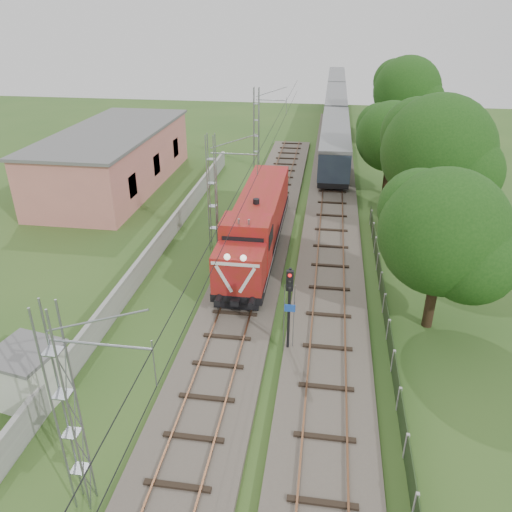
% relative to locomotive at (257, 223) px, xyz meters
% --- Properties ---
extents(ground, '(140.00, 140.00, 0.00)m').
position_rel_locomotive_xyz_m(ground, '(0.00, -12.01, -2.16)').
color(ground, '#2C521F').
rests_on(ground, ground).
extents(track_main, '(4.20, 70.00, 0.45)m').
position_rel_locomotive_xyz_m(track_main, '(0.00, -5.01, -1.98)').
color(track_main, '#6B6054').
rests_on(track_main, ground).
extents(track_side, '(4.20, 80.00, 0.45)m').
position_rel_locomotive_xyz_m(track_side, '(5.00, 7.99, -1.98)').
color(track_side, '#6B6054').
rests_on(track_side, ground).
extents(catenary, '(3.31, 70.00, 8.00)m').
position_rel_locomotive_xyz_m(catenary, '(-2.95, -0.01, 1.89)').
color(catenary, gray).
rests_on(catenary, ground).
extents(boundary_wall, '(0.25, 40.00, 1.50)m').
position_rel_locomotive_xyz_m(boundary_wall, '(-6.50, -0.01, -1.41)').
color(boundary_wall, '#9E9E99').
rests_on(boundary_wall, ground).
extents(station_building, '(8.40, 20.40, 5.22)m').
position_rel_locomotive_xyz_m(station_building, '(-15.00, 11.99, 0.47)').
color(station_building, '#D57B72').
rests_on(station_building, ground).
extents(fence, '(0.12, 32.00, 1.20)m').
position_rel_locomotive_xyz_m(fence, '(8.00, -9.01, -1.56)').
color(fence, black).
rests_on(fence, ground).
extents(locomotive, '(2.86, 16.34, 4.15)m').
position_rel_locomotive_xyz_m(locomotive, '(0.00, 0.00, 0.00)').
color(locomotive, black).
rests_on(locomotive, ground).
extents(coach_rake, '(2.91, 64.97, 3.37)m').
position_rel_locomotive_xyz_m(coach_rake, '(5.00, 44.59, 0.28)').
color(coach_rake, black).
rests_on(coach_rake, ground).
extents(signal_post, '(0.51, 0.40, 4.66)m').
position_rel_locomotive_xyz_m(signal_post, '(3.08, -10.84, 1.04)').
color(signal_post, black).
rests_on(signal_post, ground).
extents(relay_hut, '(2.97, 2.97, 2.63)m').
position_rel_locomotive_xyz_m(relay_hut, '(-7.40, -15.68, -0.83)').
color(relay_hut, beige).
rests_on(relay_hut, ground).
extents(tree_a, '(6.61, 6.30, 8.57)m').
position_rel_locomotive_xyz_m(tree_a, '(10.26, -7.43, 3.19)').
color(tree_a, '#392417').
rests_on(tree_a, ground).
extents(tree_b, '(7.91, 7.53, 10.25)m').
position_rel_locomotive_xyz_m(tree_b, '(11.74, 3.80, 4.24)').
color(tree_b, '#392417').
rests_on(tree_b, ground).
extents(tree_c, '(6.27, 5.97, 8.13)m').
position_rel_locomotive_xyz_m(tree_c, '(9.71, 13.37, 2.91)').
color(tree_c, '#392417').
rests_on(tree_c, ground).
extents(tree_d, '(7.95, 7.57, 10.30)m').
position_rel_locomotive_xyz_m(tree_d, '(12.89, 30.35, 4.27)').
color(tree_d, '#392417').
rests_on(tree_d, ground).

